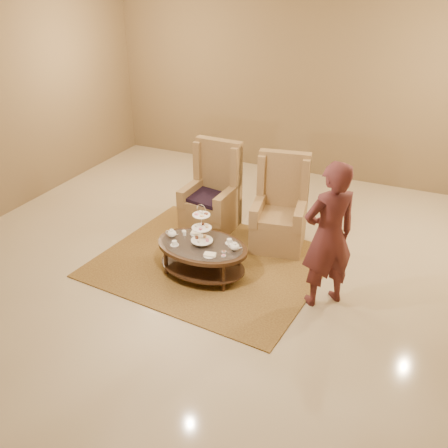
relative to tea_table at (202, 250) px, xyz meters
The scene contains 8 objects.
ground 0.45m from the tea_table, 24.66° to the left, with size 8.00×8.00×0.00m, color #C8B694.
ceiling 0.45m from the tea_table, 24.66° to the left, with size 8.00×8.00×0.02m, color silver.
wall_back 4.33m from the tea_table, 86.95° to the left, with size 8.00×0.04×3.50m, color olive.
rug 0.47m from the tea_table, 95.27° to the left, with size 3.17×2.72×0.02m.
tea_table is the anchor object (origin of this frame).
armchair_left 1.37m from the tea_table, 109.83° to the left, with size 0.76×0.78×1.36m.
armchair_right 1.38m from the tea_table, 62.13° to the left, with size 0.85×0.87×1.35m.
person 1.69m from the tea_table, ahead, with size 0.78×0.78×1.83m.
Camera 1 is at (2.36, -5.06, 3.71)m, focal length 40.00 mm.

